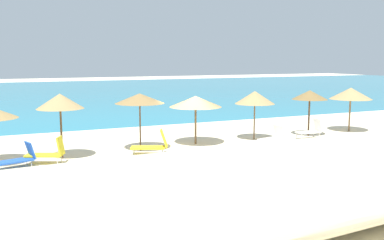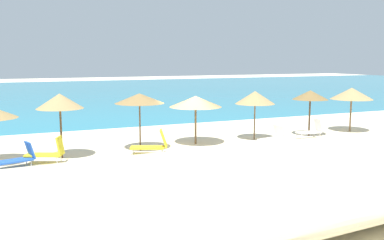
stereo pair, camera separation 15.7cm
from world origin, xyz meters
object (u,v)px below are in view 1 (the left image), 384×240
(beach_umbrella_3, at_px, (140,98))
(beach_ball, at_px, (192,152))
(beach_umbrella_4, at_px, (196,102))
(beach_umbrella_5, at_px, (255,98))
(beach_umbrella_6, at_px, (310,95))
(lounge_chair_3, at_px, (311,130))
(lounge_chair_4, at_px, (17,158))
(lounge_chair_0, at_px, (49,152))
(beach_umbrella_2, at_px, (60,101))
(lounge_chair_1, at_px, (153,145))
(beach_umbrella_7, at_px, (351,93))
(lounge_chair_2, at_px, (273,137))

(beach_umbrella_3, distance_m, beach_ball, 3.52)
(beach_umbrella_4, bearing_deg, beach_umbrella_5, -2.49)
(beach_umbrella_6, relative_size, lounge_chair_3, 1.80)
(beach_umbrella_4, relative_size, lounge_chair_4, 1.52)
(lounge_chair_3, bearing_deg, lounge_chair_0, 95.17)
(beach_umbrella_3, distance_m, beach_umbrella_4, 3.03)
(beach_umbrella_2, height_order, lounge_chair_0, beach_umbrella_2)
(beach_umbrella_6, bearing_deg, beach_umbrella_4, 176.58)
(lounge_chair_4, bearing_deg, lounge_chair_1, -106.51)
(beach_umbrella_4, xyz_separation_m, beach_umbrella_7, (9.97, -0.23, 0.09))
(beach_umbrella_2, relative_size, lounge_chair_3, 1.99)
(beach_umbrella_4, bearing_deg, lounge_chair_1, -153.44)
(beach_umbrella_2, bearing_deg, lounge_chair_3, -3.55)
(beach_umbrella_3, distance_m, beach_umbrella_7, 12.97)
(beach_umbrella_6, bearing_deg, beach_umbrella_2, -179.80)
(beach_umbrella_4, height_order, beach_ball, beach_umbrella_4)
(beach_umbrella_6, xyz_separation_m, lounge_chair_0, (-14.00, -0.87, -1.80))
(beach_umbrella_6, xyz_separation_m, lounge_chair_3, (-0.51, -0.85, -1.80))
(beach_umbrella_5, relative_size, beach_umbrella_7, 1.00)
(beach_umbrella_5, bearing_deg, lounge_chair_0, -173.91)
(lounge_chair_0, xyz_separation_m, lounge_chair_3, (13.49, 0.02, 0.00))
(beach_umbrella_3, xyz_separation_m, beach_ball, (1.81, -1.95, -2.32))
(beach_umbrella_7, xyz_separation_m, lounge_chair_2, (-6.40, -1.42, -1.86))
(beach_umbrella_4, xyz_separation_m, beach_umbrella_6, (6.80, -0.41, 0.12))
(beach_umbrella_4, xyz_separation_m, lounge_chair_3, (6.28, -1.25, -1.68))
(beach_umbrella_6, height_order, lounge_chair_4, beach_umbrella_6)
(lounge_chair_0, bearing_deg, lounge_chair_3, -65.21)
(beach_umbrella_6, bearing_deg, beach_umbrella_3, 179.40)
(beach_umbrella_6, height_order, beach_ball, beach_umbrella_6)
(beach_umbrella_2, bearing_deg, beach_umbrella_5, 1.76)
(beach_umbrella_2, bearing_deg, beach_umbrella_3, 2.40)
(lounge_chair_3, distance_m, lounge_chair_4, 14.70)
(beach_umbrella_7, relative_size, beach_ball, 9.17)
(beach_umbrella_4, height_order, lounge_chair_3, beach_umbrella_4)
(lounge_chair_1, bearing_deg, beach_umbrella_7, -61.75)
(beach_umbrella_4, distance_m, lounge_chair_2, 4.31)
(beach_umbrella_4, height_order, beach_umbrella_7, beach_umbrella_7)
(beach_umbrella_3, height_order, beach_umbrella_5, beach_umbrella_3)
(beach_umbrella_3, xyz_separation_m, beach_umbrella_4, (3.00, 0.30, -0.30))
(lounge_chair_0, bearing_deg, beach_umbrella_4, -55.26)
(beach_umbrella_3, xyz_separation_m, beach_umbrella_7, (12.96, 0.08, -0.21))
(beach_umbrella_2, xyz_separation_m, lounge_chair_3, (12.87, -0.80, -2.00))
(beach_umbrella_2, height_order, lounge_chair_4, beach_umbrella_2)
(beach_umbrella_2, distance_m, lounge_chair_2, 10.43)
(beach_umbrella_5, height_order, lounge_chair_4, beach_umbrella_5)
(beach_umbrella_4, bearing_deg, beach_umbrella_2, -176.06)
(beach_umbrella_4, relative_size, beach_umbrella_5, 1.01)
(beach_umbrella_7, distance_m, lounge_chair_3, 4.21)
(lounge_chair_0, relative_size, lounge_chair_1, 0.93)
(beach_umbrella_7, xyz_separation_m, lounge_chair_4, (-18.39, -1.16, -1.88))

